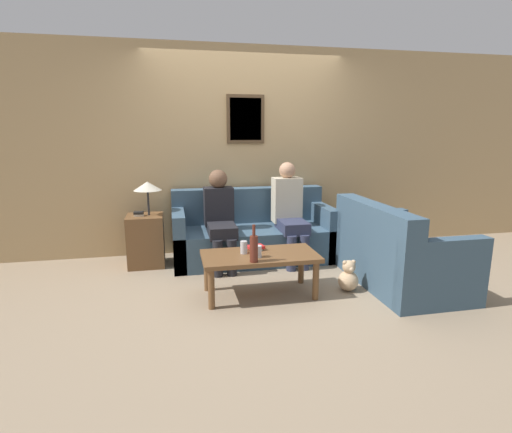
{
  "coord_description": "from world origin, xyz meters",
  "views": [
    {
      "loc": [
        -0.94,
        -4.17,
        1.55
      ],
      "look_at": [
        -0.08,
        -0.09,
        0.66
      ],
      "focal_mm": 28.0,
      "sensor_mm": 36.0,
      "label": 1
    }
  ],
  "objects_px": {
    "couch_side": "(396,256)",
    "teddy_bear": "(348,277)",
    "coffee_table": "(260,260)",
    "person_right": "(289,210)",
    "couch_main": "(252,235)",
    "drinking_glass": "(258,251)",
    "person_left": "(220,215)",
    "wine_bottle": "(254,248)"
  },
  "relations": [
    {
      "from": "couch_main",
      "to": "drinking_glass",
      "type": "xyz_separation_m",
      "value": [
        -0.19,
        -1.23,
        0.17
      ]
    },
    {
      "from": "couch_main",
      "to": "person_left",
      "type": "bearing_deg",
      "value": -154.44
    },
    {
      "from": "coffee_table",
      "to": "wine_bottle",
      "type": "distance_m",
      "value": 0.3
    },
    {
      "from": "wine_bottle",
      "to": "person_right",
      "type": "relative_size",
      "value": 0.29
    },
    {
      "from": "couch_side",
      "to": "person_right",
      "type": "relative_size",
      "value": 1.21
    },
    {
      "from": "drinking_glass",
      "to": "person_left",
      "type": "relative_size",
      "value": 0.1
    },
    {
      "from": "couch_side",
      "to": "teddy_bear",
      "type": "height_order",
      "value": "couch_side"
    },
    {
      "from": "couch_main",
      "to": "wine_bottle",
      "type": "relative_size",
      "value": 5.67
    },
    {
      "from": "drinking_glass",
      "to": "person_right",
      "type": "bearing_deg",
      "value": 59.64
    },
    {
      "from": "person_right",
      "to": "teddy_bear",
      "type": "relative_size",
      "value": 3.79
    },
    {
      "from": "couch_main",
      "to": "teddy_bear",
      "type": "height_order",
      "value": "couch_main"
    },
    {
      "from": "couch_side",
      "to": "person_left",
      "type": "bearing_deg",
      "value": 60.87
    },
    {
      "from": "couch_main",
      "to": "couch_side",
      "type": "relative_size",
      "value": 1.34
    },
    {
      "from": "couch_side",
      "to": "teddy_bear",
      "type": "relative_size",
      "value": 4.57
    },
    {
      "from": "person_left",
      "to": "couch_main",
      "type": "bearing_deg",
      "value": 25.56
    },
    {
      "from": "person_left",
      "to": "teddy_bear",
      "type": "bearing_deg",
      "value": -41.76
    },
    {
      "from": "person_left",
      "to": "person_right",
      "type": "bearing_deg",
      "value": 0.78
    },
    {
      "from": "couch_side",
      "to": "coffee_table",
      "type": "distance_m",
      "value": 1.44
    },
    {
      "from": "couch_main",
      "to": "teddy_bear",
      "type": "bearing_deg",
      "value": -59.2
    },
    {
      "from": "wine_bottle",
      "to": "couch_side",
      "type": "bearing_deg",
      "value": 7.81
    },
    {
      "from": "coffee_table",
      "to": "person_right",
      "type": "bearing_deg",
      "value": 58.98
    },
    {
      "from": "drinking_glass",
      "to": "teddy_bear",
      "type": "xyz_separation_m",
      "value": [
        0.92,
        0.02,
        -0.33
      ]
    },
    {
      "from": "drinking_glass",
      "to": "person_right",
      "type": "height_order",
      "value": "person_right"
    },
    {
      "from": "couch_side",
      "to": "teddy_bear",
      "type": "distance_m",
      "value": 0.58
    },
    {
      "from": "drinking_glass",
      "to": "teddy_bear",
      "type": "relative_size",
      "value": 0.35
    },
    {
      "from": "couch_side",
      "to": "drinking_glass",
      "type": "xyz_separation_m",
      "value": [
        -1.48,
        -0.09,
        0.17
      ]
    },
    {
      "from": "couch_main",
      "to": "person_right",
      "type": "xyz_separation_m",
      "value": [
        0.42,
        -0.19,
        0.33
      ]
    },
    {
      "from": "coffee_table",
      "to": "person_left",
      "type": "bearing_deg",
      "value": 105.41
    },
    {
      "from": "teddy_bear",
      "to": "couch_main",
      "type": "bearing_deg",
      "value": 120.8
    },
    {
      "from": "coffee_table",
      "to": "couch_main",
      "type": "bearing_deg",
      "value": 82.25
    },
    {
      "from": "couch_side",
      "to": "coffee_table",
      "type": "xyz_separation_m",
      "value": [
        -1.44,
        0.0,
        0.06
      ]
    },
    {
      "from": "coffee_table",
      "to": "couch_side",
      "type": "bearing_deg",
      "value": -0.07
    },
    {
      "from": "coffee_table",
      "to": "wine_bottle",
      "type": "bearing_deg",
      "value": -115.53
    },
    {
      "from": "teddy_bear",
      "to": "drinking_glass",
      "type": "bearing_deg",
      "value": -179.03
    },
    {
      "from": "couch_main",
      "to": "teddy_bear",
      "type": "distance_m",
      "value": 1.43
    },
    {
      "from": "couch_main",
      "to": "teddy_bear",
      "type": "xyz_separation_m",
      "value": [
        0.73,
        -1.22,
        -0.16
      ]
    },
    {
      "from": "person_right",
      "to": "teddy_bear",
      "type": "height_order",
      "value": "person_right"
    },
    {
      "from": "couch_main",
      "to": "drinking_glass",
      "type": "relative_size",
      "value": 17.32
    },
    {
      "from": "couch_main",
      "to": "wine_bottle",
      "type": "distance_m",
      "value": 1.4
    },
    {
      "from": "couch_main",
      "to": "coffee_table",
      "type": "relative_size",
      "value": 1.76
    },
    {
      "from": "person_left",
      "to": "couch_side",
      "type": "bearing_deg",
      "value": -29.13
    },
    {
      "from": "drinking_glass",
      "to": "person_right",
      "type": "relative_size",
      "value": 0.09
    }
  ]
}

